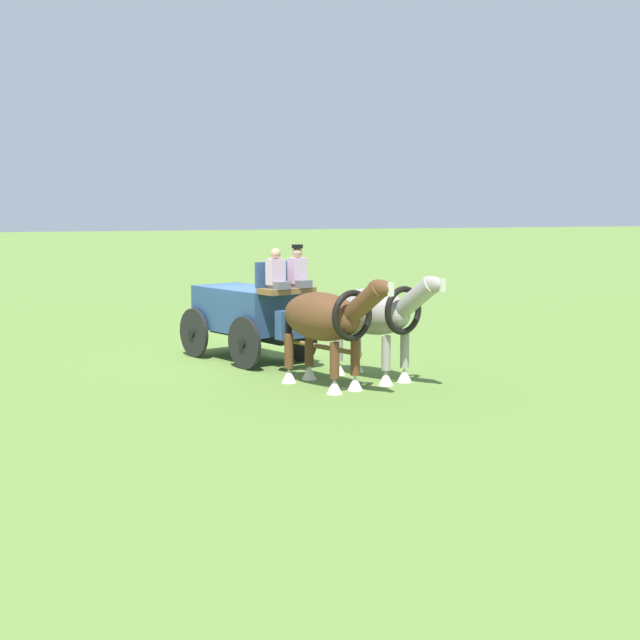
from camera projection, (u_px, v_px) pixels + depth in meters
ground_plane at (247, 359)px, 20.47m from camera, size 220.00×220.00×0.00m
show_wagon at (251, 311)px, 20.18m from camera, size 5.44×2.59×2.66m
draft_horse_near at (376, 314)px, 17.94m from camera, size 3.00×1.54×2.18m
draft_horse_off at (326, 320)px, 17.12m from camera, size 2.96×1.53×2.18m
sponsor_banner at (255, 316)px, 23.95m from camera, size 3.20×0.14×1.10m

